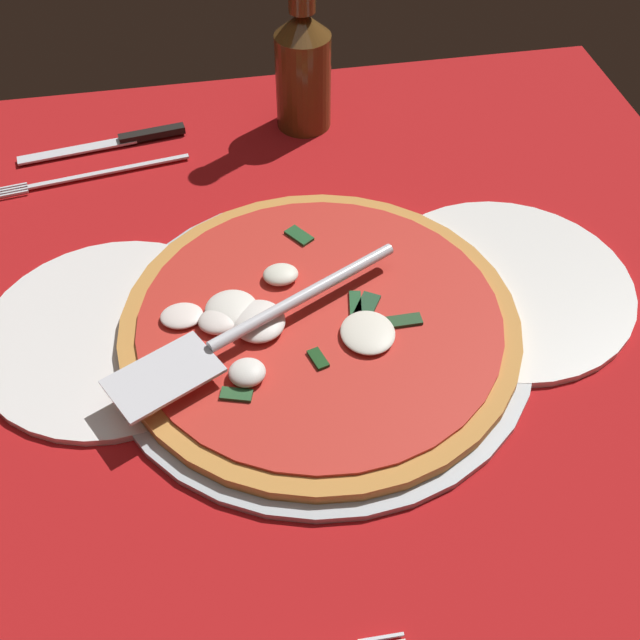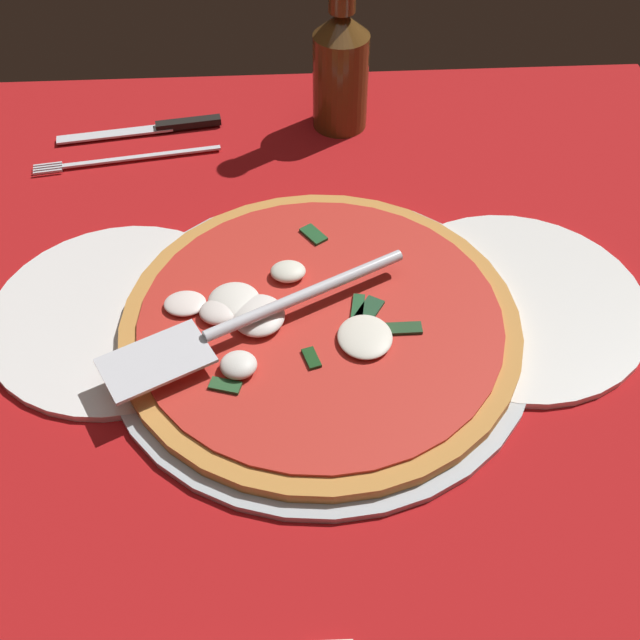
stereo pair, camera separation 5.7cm
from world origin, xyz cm
name	(u,v)px [view 1 (the left image)]	position (x,y,z in cm)	size (l,w,h in cm)	color
ground_plane	(294,359)	(0.00, 0.00, -0.40)	(90.24, 90.24, 0.80)	#A91416
checker_pattern	(294,355)	(0.00, 0.00, 0.05)	(90.24, 90.24, 0.10)	white
pizza_pan	(320,332)	(2.60, 1.80, 0.58)	(36.58, 36.58, 0.96)	#B0BABF
dinner_plate_left	(114,334)	(-14.97, 4.76, 0.60)	(22.98, 22.98, 1.00)	white
dinner_plate_right	(504,286)	(20.16, 4.26, 0.60)	(23.36, 23.36, 1.00)	white
pizza	(316,323)	(2.24, 1.80, 1.81)	(34.21, 34.21, 2.71)	#C7853D
pizza_server	(251,326)	(-3.40, 0.24, 4.14)	(25.66, 15.34, 1.00)	silver
place_setting_far	(108,160)	(-15.50, 30.73, 0.45)	(21.85, 14.06, 1.40)	white
beer_bottle	(303,61)	(6.59, 33.89, 8.19)	(6.10, 6.10, 21.93)	#553615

